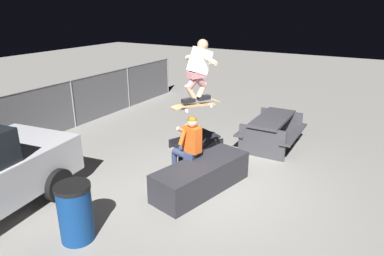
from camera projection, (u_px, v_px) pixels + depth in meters
ground_plane at (208, 187)px, 6.69m from camera, size 40.00×40.00×0.00m
ledge_box_main at (201, 176)px, 6.53m from camera, size 2.16×1.17×0.55m
person_sitting_on_ledge at (188, 145)px, 6.68m from camera, size 0.59×0.79×1.39m
skateboard at (196, 105)px, 6.46m from camera, size 1.01×0.60×0.13m
skater_airborne at (199, 68)px, 6.26m from camera, size 0.63×0.84×1.12m
kicker_ramp at (196, 144)px, 8.55m from camera, size 1.17×1.14×0.44m
picnic_table_back at (272, 127)px, 8.49m from camera, size 1.72×1.36×0.75m
trash_bin at (75, 212)px, 5.08m from camera, size 0.52×0.52×0.91m
fence_back at (36, 113)px, 8.78m from camera, size 12.05×0.05×1.36m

